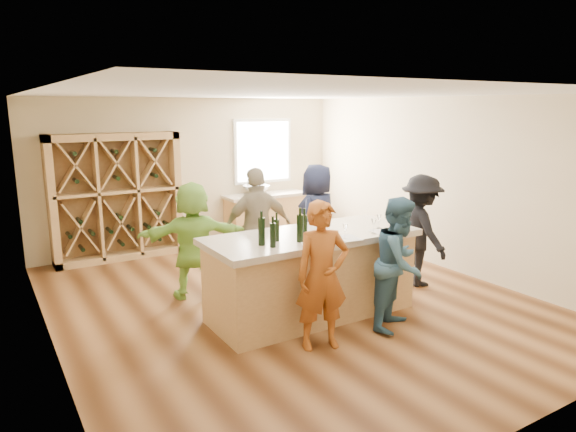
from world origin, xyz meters
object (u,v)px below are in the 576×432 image
wine_rack (117,197)px  wine_bottle_a (262,232)px  person_near_right (399,263)px  person_far_right (317,219)px  tasting_counter_base (312,277)px  person_server (421,230)px  person_far_mid (258,228)px  sink (256,190)px  wine_bottle_d (300,228)px  wine_bottle_e (304,227)px  person_far_left (193,240)px  wine_bottle_c (277,230)px  person_near_left (322,276)px  wine_bottle_b (273,235)px

wine_rack → wine_bottle_a: wine_rack is taller
person_near_right → person_far_right: (0.36, 2.25, 0.08)m
person_far_right → tasting_counter_base: bearing=27.6°
person_server → person_far_mid: bearing=73.2°
wine_rack → person_far_mid: 2.92m
sink → wine_bottle_d: size_ratio=1.66×
sink → wine_bottle_e: size_ratio=1.84×
wine_bottle_d → person_far_left: size_ratio=0.20×
wine_bottle_a → wine_bottle_e: 0.57m
wine_bottle_e → wine_rack: bearing=107.3°
wine_bottle_e → person_far_right: person_far_right is taller
wine_bottle_c → sink: bearing=65.2°
wine_rack → person_near_left: (1.07, -4.65, -0.27)m
sink → person_near_right: (-0.53, -4.63, -0.21)m
wine_bottle_e → person_far_mid: 1.50m
tasting_counter_base → wine_bottle_a: (-0.80, -0.16, 0.74)m
wine_bottle_e → person_server: bearing=7.6°
wine_bottle_b → person_far_mid: (0.65, 1.58, -0.33)m
wine_bottle_b → person_far_mid: bearing=67.7°
person_far_mid → wine_bottle_c: bearing=79.4°
sink → person_far_right: 2.39m
wine_bottle_a → person_far_right: size_ratio=0.18×
wine_bottle_a → person_far_right: person_far_right is taller
person_far_mid → person_far_left: person_far_mid is taller
person_near_right → person_far_left: person_far_left is taller
wine_bottle_e → tasting_counter_base: bearing=37.5°
wine_bottle_a → person_server: person_server is taller
wine_bottle_b → wine_bottle_e: size_ratio=0.95×
sink → wine_bottle_b: size_ratio=1.94×
tasting_counter_base → person_near_left: 0.97m
wine_bottle_b → person_far_right: person_far_right is taller
person_server → person_far_right: size_ratio=0.95×
wine_bottle_c → person_far_right: 2.21m
wine_bottle_a → wine_bottle_d: (0.46, -0.10, 0.00)m
wine_bottle_b → person_near_left: person_near_left is taller
sink → person_near_right: size_ratio=0.34×
person_far_mid → person_far_right: bearing=-165.9°
wine_bottle_e → person_server: 2.33m
sink → wine_bottle_d: 4.33m
wine_bottle_c → wine_bottle_d: bearing=-38.1°
wine_bottle_d → sink: bearing=68.8°
tasting_counter_base → person_far_left: bearing=126.2°
wine_bottle_a → wine_bottle_c: 0.25m
wine_bottle_c → person_near_left: (0.15, -0.72, -0.38)m
wine_rack → wine_bottle_a: size_ratio=6.87×
wine_bottle_a → tasting_counter_base: bearing=11.1°
tasting_counter_base → person_near_right: 1.14m
person_near_left → wine_bottle_d: bearing=97.8°
wine_bottle_d → person_far_left: bearing=112.4°
person_near_right → person_far_mid: person_far_mid is taller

